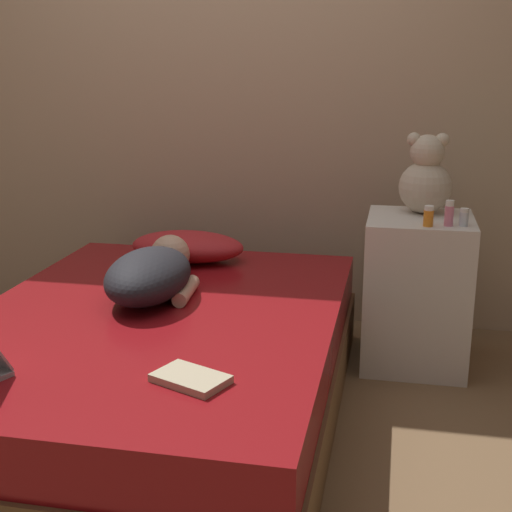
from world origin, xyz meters
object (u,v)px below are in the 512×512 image
bottle_orange (429,216)px  bottle_pink (449,213)px  bottle_clear (464,217)px  pillow (188,246)px  teddy_bear (426,179)px  book (191,379)px  person_lying (152,273)px

bottle_orange → bottle_pink: bottle_pink is taller
bottle_clear → bottle_orange: (-0.15, -0.04, 0.01)m
pillow → bottle_clear: bearing=-5.7°
pillow → teddy_bear: bearing=5.8°
pillow → book: 1.34m
teddy_bear → bottle_clear: 0.31m
bottle_clear → bottle_orange: 0.15m
pillow → teddy_bear: 1.16m
teddy_bear → bottle_clear: size_ratio=4.78×
bottle_orange → book: 1.36m
pillow → bottle_pink: size_ratio=5.01×
pillow → teddy_bear: size_ratio=1.50×
bottle_orange → pillow: bearing=171.7°
teddy_bear → bottle_pink: teddy_bear is taller
bottle_clear → bottle_pink: (-0.06, -0.01, 0.02)m
bottle_pink → bottle_orange: bearing=-162.4°
book → bottle_clear: bearing=53.3°
bottle_clear → book: bearing=-126.7°
pillow → book: pillow is taller
person_lying → book: (0.39, -0.76, -0.08)m
pillow → bottle_clear: (1.26, -0.13, 0.23)m
person_lying → bottle_pink: bottle_pink is taller
pillow → person_lying: (0.01, -0.52, 0.02)m
book → bottle_pink: bearing=55.1°
bottle_clear → bottle_orange: size_ratio=0.86×
person_lying → bottle_clear: bottle_clear is taller
teddy_bear → bottle_clear: teddy_bear is taller
bottle_orange → book: bearing=-122.5°
bottle_orange → bottle_pink: (0.09, 0.03, 0.01)m
teddy_bear → bottle_pink: bearing=-68.4°
bottle_clear → pillow: bearing=174.3°
bottle_pink → book: bearing=-124.9°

